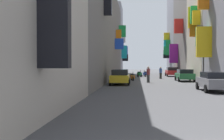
% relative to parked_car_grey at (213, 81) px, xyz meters
% --- Properties ---
extents(ground_plane, '(140.00, 140.00, 0.00)m').
position_rel_parked_car_grey_xyz_m(ground_plane, '(-3.84, 13.16, -0.77)').
color(ground_plane, '#424244').
extents(building_left_mid_a, '(7.27, 38.13, 12.45)m').
position_rel_parked_car_grey_xyz_m(building_left_mid_a, '(-11.84, 15.19, 5.45)').
color(building_left_mid_a, slate).
rests_on(building_left_mid_a, ground).
extents(building_left_mid_b, '(7.27, 8.92, 14.49)m').
position_rel_parked_car_grey_xyz_m(building_left_mid_b, '(-11.82, 38.71, 6.46)').
color(building_left_mid_b, gray).
rests_on(building_left_mid_b, ground).
extents(building_right_mid_b, '(6.95, 9.14, 13.36)m').
position_rel_parked_car_grey_xyz_m(building_right_mid_b, '(4.14, 13.43, 5.91)').
color(building_right_mid_b, '#BCB29E').
rests_on(building_right_mid_b, ground).
extents(building_right_mid_c, '(7.40, 13.86, 17.59)m').
position_rel_parked_car_grey_xyz_m(building_right_mid_c, '(4.15, 24.93, 8.01)').
color(building_right_mid_c, slate).
rests_on(building_right_mid_c, ground).
extents(building_right_far, '(7.35, 11.30, 18.85)m').
position_rel_parked_car_grey_xyz_m(building_right_far, '(4.13, 37.51, 8.63)').
color(building_right_far, gray).
rests_on(building_right_far, ground).
extents(parked_car_grey, '(1.84, 4.28, 1.46)m').
position_rel_parked_car_grey_xyz_m(parked_car_grey, '(0.00, 0.00, 0.00)').
color(parked_car_grey, slate).
rests_on(parked_car_grey, ground).
extents(parked_car_red, '(1.96, 4.09, 1.51)m').
position_rel_parked_car_grey_xyz_m(parked_car_red, '(0.13, 25.61, 0.02)').
color(parked_car_red, '#B21E1E').
rests_on(parked_car_red, ground).
extents(parked_car_green, '(1.94, 4.09, 1.43)m').
position_rel_parked_car_grey_xyz_m(parked_car_green, '(-0.02, 12.32, -0.02)').
color(parked_car_green, '#236638').
rests_on(parked_car_green, ground).
extents(parked_car_yellow, '(1.97, 4.21, 1.50)m').
position_rel_parked_car_grey_xyz_m(parked_car_yellow, '(-7.36, 6.32, 0.01)').
color(parked_car_yellow, gold).
rests_on(parked_car_yellow, ground).
extents(scooter_orange, '(0.60, 1.81, 1.13)m').
position_rel_parked_car_grey_xyz_m(scooter_orange, '(-6.23, 13.13, -0.31)').
color(scooter_orange, orange).
rests_on(scooter_orange, ground).
extents(scooter_green, '(0.81, 1.75, 1.13)m').
position_rel_parked_car_grey_xyz_m(scooter_green, '(-5.23, 22.76, -0.31)').
color(scooter_green, '#287F3D').
rests_on(scooter_green, ground).
extents(scooter_blue, '(0.60, 1.80, 1.13)m').
position_rel_parked_car_grey_xyz_m(scooter_blue, '(-4.36, 23.73, -0.31)').
color(scooter_blue, '#2D4CAD').
rests_on(scooter_blue, ground).
extents(pedestrian_crossing, '(0.54, 0.54, 1.66)m').
position_rel_parked_car_grey_xyz_m(pedestrian_crossing, '(-2.38, 17.66, 0.05)').
color(pedestrian_crossing, '#252525').
rests_on(pedestrian_crossing, ground).
extents(pedestrian_near_left, '(0.51, 0.51, 1.78)m').
position_rel_parked_car_grey_xyz_m(pedestrian_near_left, '(-4.42, 9.61, 0.12)').
color(pedestrian_near_left, '#383838').
rests_on(pedestrian_near_left, ground).
extents(traffic_light_near_corner, '(0.26, 0.34, 4.09)m').
position_rel_parked_car_grey_xyz_m(traffic_light_near_corner, '(0.77, 6.36, 2.03)').
color(traffic_light_near_corner, '#2D2D2D').
rests_on(traffic_light_near_corner, ground).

